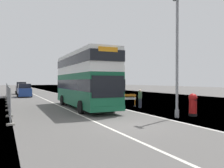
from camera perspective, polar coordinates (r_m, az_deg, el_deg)
name	(u,v)px	position (r m, az deg, el deg)	size (l,w,h in m)	color
ground	(135,125)	(13.19, 5.67, -10.13)	(140.00, 280.00, 0.10)	#565451
double_decker_bus	(84,79)	(20.76, -7.08, 1.22)	(3.04, 11.46, 4.91)	#145638
lamppost_foreground	(177,61)	(15.86, 15.96, 5.64)	(0.29, 0.70, 8.07)	gray
red_pillar_postbox	(193,104)	(16.90, 19.57, -4.65)	(0.59, 0.59, 1.58)	black
roadworks_barrier	(127,99)	(21.85, 3.78, -3.69)	(1.75, 0.86, 1.18)	orange
construction_site_fence	(7,94)	(27.29, -24.68, -2.36)	(0.44, 27.40, 2.08)	#A8AAAD
car_oncoming_near	(24,91)	(37.39, -21.08, -1.57)	(2.05, 4.10, 2.04)	navy
car_receding_mid	(21,88)	(45.89, -21.77, -1.04)	(1.92, 4.01, 2.26)	black
pedestrian_at_kerb	(140,99)	(21.03, 7.03, -3.64)	(0.34, 0.34, 1.66)	#2D3342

